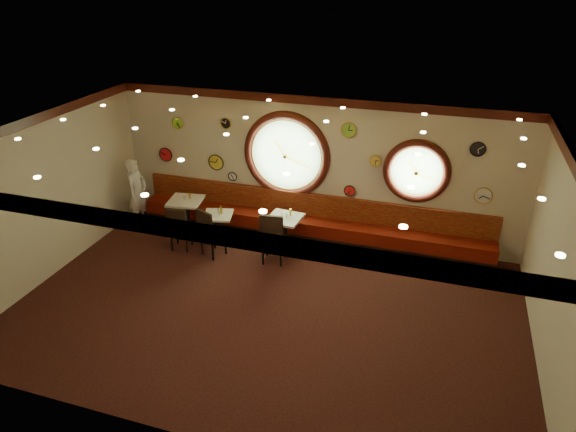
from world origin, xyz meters
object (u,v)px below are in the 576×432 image
object	(u,v)px
condiment_a_bottle	(190,196)
condiment_b_pepper	(219,213)
condiment_b_salt	(218,211)
condiment_c_bottle	(291,212)
chair_b	(209,230)
condiment_c_salt	(282,213)
table_b	(219,224)
table_c	(285,229)
waiter	(137,193)
table_a	(186,212)
chair_a	(179,226)
chair_c	(272,235)
condiment_a_pepper	(184,198)
condiment_b_bottle	(221,210)
condiment_c_pepper	(287,215)
condiment_a_salt	(184,198)

from	to	relation	value
condiment_a_bottle	condiment_b_pepper	bearing A→B (deg)	-20.92
condiment_b_salt	condiment_c_bottle	size ratio (longest dim) A/B	0.60
chair_b	condiment_c_salt	size ratio (longest dim) A/B	6.58
table_b	condiment_c_bottle	world-z (taller)	condiment_c_bottle
table_c	waiter	bearing A→B (deg)	178.92
table_a	condiment_c_salt	xyz separation A→B (m)	(2.31, -0.03, 0.31)
chair_a	chair_c	world-z (taller)	chair_c
condiment_a_bottle	table_c	bearing A→B (deg)	-4.12
condiment_b_pepper	condiment_a_bottle	xyz separation A→B (m)	(-0.88, 0.34, 0.15)
table_b	condiment_b_salt	size ratio (longest dim) A/B	8.04
table_b	condiment_c_salt	bearing A→B (deg)	7.77
condiment_a_pepper	condiment_b_bottle	xyz separation A→B (m)	(0.99, -0.17, -0.08)
table_a	table_b	world-z (taller)	table_a
condiment_b_pepper	condiment_c_salt	bearing A→B (deg)	9.26
chair_b	condiment_c_salt	distance (m)	1.58
table_b	condiment_b_bottle	bearing A→B (deg)	44.09
chair_b	table_a	bearing A→B (deg)	163.51
table_a	condiment_b_pepper	size ratio (longest dim) A/B	8.52
condiment_b_pepper	waiter	distance (m)	2.19
table_a	waiter	size ratio (longest dim) A/B	0.51
condiment_c_pepper	chair_a	bearing A→B (deg)	-161.27
chair_b	waiter	bearing A→B (deg)	-176.13
table_b	condiment_b_bottle	world-z (taller)	condiment_b_bottle
chair_b	waiter	distance (m)	2.38
table_c	condiment_b_pepper	world-z (taller)	condiment_b_pepper
condiment_a_salt	condiment_a_bottle	world-z (taller)	condiment_a_bottle
condiment_a_salt	condiment_b_bottle	xyz separation A→B (m)	(1.00, -0.18, -0.08)
chair_b	condiment_c_bottle	size ratio (longest dim) A/B	4.32
chair_c	condiment_a_pepper	world-z (taller)	chair_c
condiment_a_pepper	condiment_c_pepper	xyz separation A→B (m)	(2.47, -0.08, -0.03)
condiment_a_salt	table_a	bearing A→B (deg)	-13.50
table_a	condiment_a_bottle	size ratio (longest dim) A/B	5.82
chair_c	condiment_b_bottle	world-z (taller)	chair_c
chair_a	condiment_a_bottle	size ratio (longest dim) A/B	4.39
condiment_b_pepper	condiment_c_pepper	xyz separation A→B (m)	(1.49, 0.17, 0.09)
condiment_a_salt	condiment_b_bottle	bearing A→B (deg)	-10.03
chair_b	table_b	bearing A→B (deg)	122.34
chair_b	condiment_a_salt	bearing A→B (deg)	164.30
chair_c	condiment_c_pepper	xyz separation A→B (m)	(0.09, 0.66, 0.16)
table_c	chair_a	xyz separation A→B (m)	(-2.14, -0.73, 0.10)
table_a	condiment_c_pepper	xyz separation A→B (m)	(2.44, -0.08, 0.31)
chair_a	condiment_c_bottle	distance (m)	2.41
condiment_b_salt	condiment_b_bottle	bearing A→B (deg)	-14.66
table_c	condiment_b_pepper	distance (m)	1.48
waiter	condiment_b_bottle	bearing A→B (deg)	-94.71
condiment_c_pepper	waiter	world-z (taller)	waiter
table_a	condiment_c_salt	size ratio (longest dim) A/B	8.17
table_b	condiment_a_bottle	distance (m)	0.99
table_b	table_a	bearing A→B (deg)	165.89
chair_a	condiment_b_pepper	bearing A→B (deg)	30.27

